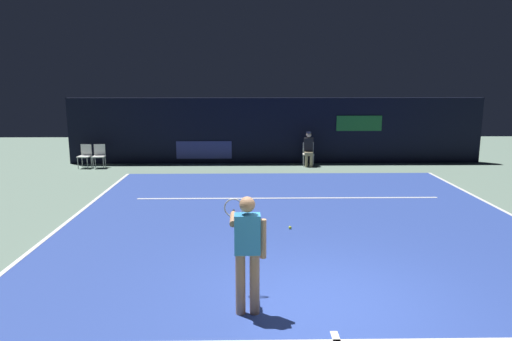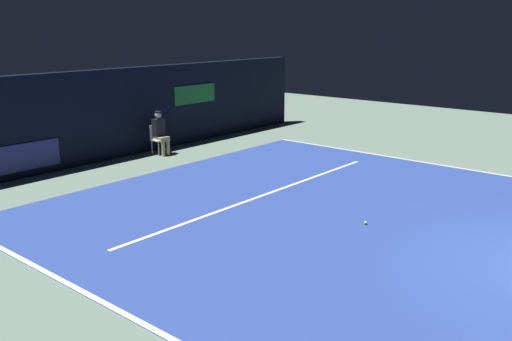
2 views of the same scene
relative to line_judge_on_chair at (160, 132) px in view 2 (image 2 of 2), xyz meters
name	(u,v)px [view 2 (image 2 of 2)]	position (x,y,z in m)	size (l,w,h in m)	color
ground_plane	(334,213)	(-1.22, -6.95, -0.69)	(32.75, 32.75, 0.00)	slate
court_surface	(334,213)	(-1.22, -6.95, -0.68)	(10.86, 10.92, 0.01)	#2D479E
line_sideline_left	(438,165)	(4.16, -6.95, -0.67)	(0.10, 10.92, 0.01)	white
line_sideline_right	(121,312)	(-6.60, -6.95, -0.67)	(0.10, 10.92, 0.01)	white
line_service	(264,195)	(-1.22, -5.04, -0.67)	(8.47, 0.10, 0.01)	white
back_wall	(109,114)	(-1.22, 0.77, 0.61)	(16.43, 0.33, 2.60)	black
line_judge_on_chair	(160,132)	(0.00, 0.00, 0.00)	(0.46, 0.55, 1.32)	white
tennis_ball	(366,223)	(-1.41, -7.79, -0.64)	(0.07, 0.07, 0.07)	#CCE033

